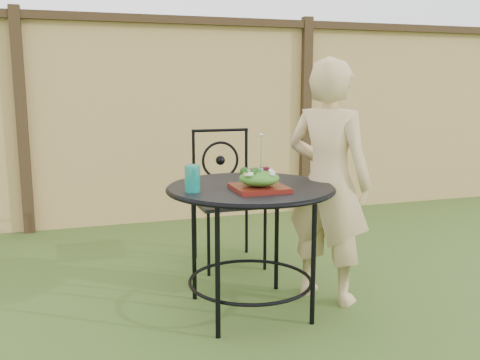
{
  "coord_description": "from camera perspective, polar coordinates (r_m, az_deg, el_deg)",
  "views": [
    {
      "loc": [
        -0.93,
        -2.69,
        1.27
      ],
      "look_at": [
        -0.05,
        0.07,
        0.75
      ],
      "focal_mm": 40.0,
      "sensor_mm": 36.0,
      "label": 1
    }
  ],
  "objects": [
    {
      "name": "drinking_glass",
      "position": [
        2.75,
        -5.1,
        0.17
      ],
      "size": [
        0.08,
        0.08,
        0.14
      ],
      "primitive_type": "cylinder",
      "color": "#0B8174",
      "rests_on": "patio_table"
    },
    {
      "name": "patio_chair",
      "position": [
        3.81,
        -1.46,
        -1.42
      ],
      "size": [
        0.46,
        0.46,
        0.95
      ],
      "color": "black",
      "rests_on": "ground"
    },
    {
      "name": "fork",
      "position": [
        2.76,
        2.28,
        2.85
      ],
      "size": [
        0.01,
        0.01,
        0.18
      ],
      "primitive_type": "cylinder",
      "color": "silver",
      "rests_on": "salad"
    },
    {
      "name": "ground",
      "position": [
        3.12,
        1.25,
        -13.86
      ],
      "size": [
        60.0,
        60.0,
        0.0
      ],
      "primitive_type": "plane",
      "color": "#2B4516",
      "rests_on": "ground"
    },
    {
      "name": "salad",
      "position": [
        2.78,
        2.07,
        0.18
      ],
      "size": [
        0.21,
        0.21,
        0.08
      ],
      "primitive_type": "ellipsoid",
      "color": "#235614",
      "rests_on": "salad_plate"
    },
    {
      "name": "patio_table",
      "position": [
        2.94,
        1.13,
        -3.27
      ],
      "size": [
        0.92,
        0.92,
        0.72
      ],
      "color": "black",
      "rests_on": "ground"
    },
    {
      "name": "diner",
      "position": [
        3.14,
        9.4,
        -0.23
      ],
      "size": [
        0.58,
        0.62,
        1.42
      ],
      "primitive_type": "imported",
      "rotation": [
        0.0,
        0.0,
        2.22
      ],
      "color": "tan",
      "rests_on": "ground"
    },
    {
      "name": "salad_plate",
      "position": [
        2.79,
        2.06,
        -0.87
      ],
      "size": [
        0.27,
        0.27,
        0.02
      ],
      "primitive_type": "cube",
      "color": "#440C09",
      "rests_on": "patio_table"
    },
    {
      "name": "fence",
      "position": [
        4.98,
        -7.03,
        6.43
      ],
      "size": [
        8.0,
        0.12,
        1.9
      ],
      "color": "#E9C173",
      "rests_on": "ground"
    }
  ]
}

